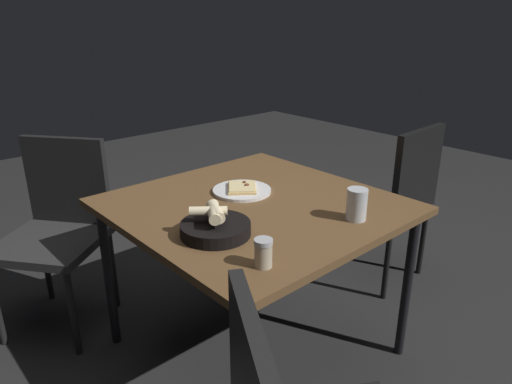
# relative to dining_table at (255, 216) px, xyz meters

# --- Properties ---
(ground) EXTENTS (8.00, 8.00, 0.00)m
(ground) POSITION_rel_dining_table_xyz_m (0.00, 0.00, -0.66)
(ground) COLOR #252525
(dining_table) EXTENTS (1.05, 1.04, 0.72)m
(dining_table) POSITION_rel_dining_table_xyz_m (0.00, 0.00, 0.00)
(dining_table) COLOR brown
(dining_table) RESTS_ON ground
(pizza_plate) EXTENTS (0.25, 0.25, 0.04)m
(pizza_plate) POSITION_rel_dining_table_xyz_m (-0.13, 0.04, 0.07)
(pizza_plate) COLOR white
(pizza_plate) RESTS_ON dining_table
(bread_basket) EXTENTS (0.25, 0.25, 0.11)m
(bread_basket) POSITION_rel_dining_table_xyz_m (0.13, -0.30, 0.09)
(bread_basket) COLOR black
(bread_basket) RESTS_ON dining_table
(beer_glass) EXTENTS (0.08, 0.08, 0.12)m
(beer_glass) POSITION_rel_dining_table_xyz_m (0.37, 0.17, 0.11)
(beer_glass) COLOR silver
(beer_glass) RESTS_ON dining_table
(pepper_shaker) EXTENTS (0.06, 0.06, 0.09)m
(pepper_shaker) POSITION_rel_dining_table_xyz_m (0.40, -0.32, 0.10)
(pepper_shaker) COLOR #BFB299
(pepper_shaker) RESTS_ON dining_table
(chair_near) EXTENTS (0.62, 0.62, 0.90)m
(chair_near) POSITION_rel_dining_table_xyz_m (-0.81, -0.53, -0.14)
(chair_near) COLOR #2B2B2B
(chair_near) RESTS_ON ground
(chair_spare) EXTENTS (0.45, 0.45, 0.90)m
(chair_spare) POSITION_rel_dining_table_xyz_m (0.06, 0.97, -0.15)
(chair_spare) COLOR black
(chair_spare) RESTS_ON ground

